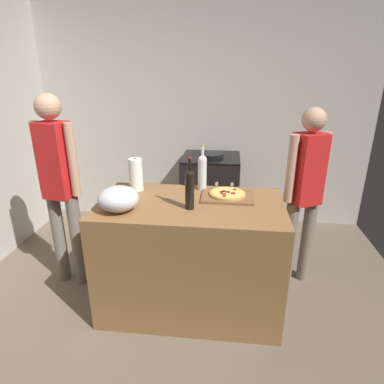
{
  "coord_description": "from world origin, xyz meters",
  "views": [
    {
      "loc": [
        0.47,
        -1.51,
        1.88
      ],
      "look_at": [
        0.2,
        0.84,
        0.98
      ],
      "focal_mm": 30.48,
      "sensor_mm": 36.0,
      "label": 1
    }
  ],
  "objects_px": {
    "wine_bottle_dark": "(202,171)",
    "wine_bottle_amber": "(190,188)",
    "paper_towel_roll": "(136,174)",
    "stove": "(210,194)",
    "pizza": "(228,194)",
    "mixing_bowl": "(118,199)",
    "person_in_stripes": "(59,181)",
    "person_in_red": "(305,189)"
  },
  "relations": [
    {
      "from": "pizza",
      "to": "wine_bottle_amber",
      "type": "bearing_deg",
      "value": -136.67
    },
    {
      "from": "paper_towel_roll",
      "to": "person_in_red",
      "type": "distance_m",
      "value": 1.43
    },
    {
      "from": "mixing_bowl",
      "to": "wine_bottle_dark",
      "type": "distance_m",
      "value": 0.74
    },
    {
      "from": "wine_bottle_dark",
      "to": "paper_towel_roll",
      "type": "bearing_deg",
      "value": -173.12
    },
    {
      "from": "paper_towel_roll",
      "to": "wine_bottle_amber",
      "type": "bearing_deg",
      "value": -34.81
    },
    {
      "from": "mixing_bowl",
      "to": "wine_bottle_amber",
      "type": "height_order",
      "value": "wine_bottle_amber"
    },
    {
      "from": "wine_bottle_amber",
      "to": "paper_towel_roll",
      "type": "bearing_deg",
      "value": 145.19
    },
    {
      "from": "wine_bottle_dark",
      "to": "wine_bottle_amber",
      "type": "relative_size",
      "value": 1.0
    },
    {
      "from": "pizza",
      "to": "stove",
      "type": "distance_m",
      "value": 1.33
    },
    {
      "from": "wine_bottle_amber",
      "to": "person_in_stripes",
      "type": "bearing_deg",
      "value": 164.99
    },
    {
      "from": "paper_towel_roll",
      "to": "stove",
      "type": "height_order",
      "value": "paper_towel_roll"
    },
    {
      "from": "mixing_bowl",
      "to": "paper_towel_roll",
      "type": "bearing_deg",
      "value": 88.84
    },
    {
      "from": "stove",
      "to": "paper_towel_roll",
      "type": "bearing_deg",
      "value": -116.07
    },
    {
      "from": "mixing_bowl",
      "to": "wine_bottle_dark",
      "type": "relative_size",
      "value": 0.76
    },
    {
      "from": "stove",
      "to": "person_in_red",
      "type": "distance_m",
      "value": 1.35
    },
    {
      "from": "mixing_bowl",
      "to": "wine_bottle_dark",
      "type": "height_order",
      "value": "wine_bottle_dark"
    },
    {
      "from": "wine_bottle_amber",
      "to": "person_in_red",
      "type": "xyz_separation_m",
      "value": [
        0.92,
        0.54,
        -0.17
      ]
    },
    {
      "from": "paper_towel_roll",
      "to": "pizza",
      "type": "bearing_deg",
      "value": -6.47
    },
    {
      "from": "paper_towel_roll",
      "to": "stove",
      "type": "relative_size",
      "value": 0.28
    },
    {
      "from": "person_in_red",
      "to": "wine_bottle_dark",
      "type": "bearing_deg",
      "value": -171.21
    },
    {
      "from": "wine_bottle_dark",
      "to": "person_in_stripes",
      "type": "xyz_separation_m",
      "value": [
        -1.2,
        -0.1,
        -0.1
      ]
    },
    {
      "from": "stove",
      "to": "person_in_red",
      "type": "xyz_separation_m",
      "value": [
        0.86,
        -0.94,
        0.45
      ]
    },
    {
      "from": "person_in_red",
      "to": "paper_towel_roll",
      "type": "bearing_deg",
      "value": -171.94
    },
    {
      "from": "wine_bottle_dark",
      "to": "wine_bottle_amber",
      "type": "height_order",
      "value": "same"
    },
    {
      "from": "wine_bottle_dark",
      "to": "pizza",
      "type": "bearing_deg",
      "value": -35.36
    },
    {
      "from": "wine_bottle_amber",
      "to": "person_in_stripes",
      "type": "relative_size",
      "value": 0.23
    },
    {
      "from": "paper_towel_roll",
      "to": "person_in_red",
      "type": "bearing_deg",
      "value": 8.06
    },
    {
      "from": "paper_towel_roll",
      "to": "wine_bottle_dark",
      "type": "height_order",
      "value": "wine_bottle_dark"
    },
    {
      "from": "pizza",
      "to": "wine_bottle_amber",
      "type": "height_order",
      "value": "wine_bottle_amber"
    },
    {
      "from": "wine_bottle_dark",
      "to": "person_in_stripes",
      "type": "distance_m",
      "value": 1.21
    },
    {
      "from": "stove",
      "to": "wine_bottle_amber",
      "type": "bearing_deg",
      "value": -92.63
    },
    {
      "from": "person_in_stripes",
      "to": "wine_bottle_dark",
      "type": "bearing_deg",
      "value": 4.61
    },
    {
      "from": "mixing_bowl",
      "to": "person_in_stripes",
      "type": "bearing_deg",
      "value": 148.69
    },
    {
      "from": "wine_bottle_amber",
      "to": "stove",
      "type": "bearing_deg",
      "value": 87.37
    },
    {
      "from": "person_in_red",
      "to": "stove",
      "type": "bearing_deg",
      "value": 132.4
    },
    {
      "from": "pizza",
      "to": "person_in_stripes",
      "type": "distance_m",
      "value": 1.42
    },
    {
      "from": "person_in_stripes",
      "to": "person_in_red",
      "type": "bearing_deg",
      "value": 6.37
    },
    {
      "from": "pizza",
      "to": "wine_bottle_amber",
      "type": "relative_size",
      "value": 0.73
    },
    {
      "from": "mixing_bowl",
      "to": "paper_towel_roll",
      "type": "xyz_separation_m",
      "value": [
        0.01,
        0.43,
        0.04
      ]
    },
    {
      "from": "stove",
      "to": "person_in_red",
      "type": "bearing_deg",
      "value": -47.6
    },
    {
      "from": "wine_bottle_amber",
      "to": "stove",
      "type": "height_order",
      "value": "wine_bottle_amber"
    },
    {
      "from": "wine_bottle_amber",
      "to": "stove",
      "type": "distance_m",
      "value": 1.6
    }
  ]
}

